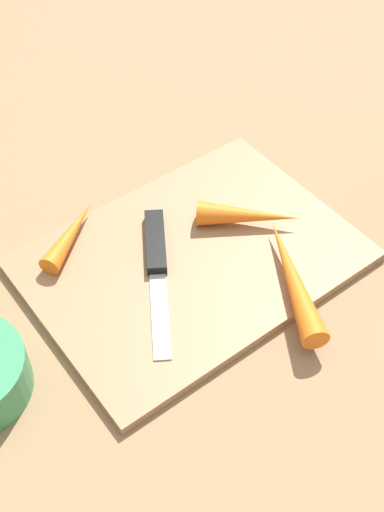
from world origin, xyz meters
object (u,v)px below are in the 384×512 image
carrot_longest (292,277)px  carrot_medium (246,213)px  carrot_shortest (71,234)px  knife (156,251)px  cutting_board (192,259)px

carrot_longest → carrot_medium: size_ratio=1.38×
carrot_shortest → carrot_longest: 0.26m
carrot_shortest → carrot_longest: bearing=-85.0°
carrot_longest → carrot_medium: bearing=14.5°
carrot_medium → knife: bearing=-149.9°
cutting_board → carrot_longest: bearing=-58.9°
cutting_board → carrot_longest: carrot_longest is taller
carrot_medium → carrot_longest: bearing=-60.8°
cutting_board → carrot_shortest: (-0.10, 0.10, 0.02)m
cutting_board → knife: (-0.03, 0.03, 0.01)m
carrot_shortest → carrot_medium: (0.18, -0.10, 0.00)m
cutting_board → carrot_medium: bearing=3.2°
cutting_board → carrot_longest: (0.06, -0.10, 0.02)m
carrot_shortest → carrot_longest: size_ratio=0.64×
carrot_shortest → carrot_medium: carrot_medium is taller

